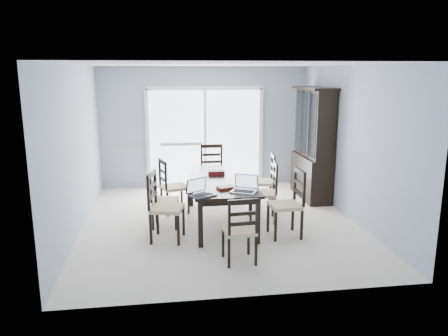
# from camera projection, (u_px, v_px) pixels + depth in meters

# --- Properties ---
(floor) EXTENTS (5.00, 5.00, 0.00)m
(floor) POSITION_uv_depth(u_px,v_px,m) (220.00, 222.00, 7.37)
(floor) COLOR silver
(floor) RESTS_ON ground
(ceiling) EXTENTS (5.00, 5.00, 0.00)m
(ceiling) POSITION_uv_depth(u_px,v_px,m) (220.00, 64.00, 6.80)
(ceiling) COLOR white
(ceiling) RESTS_ON back_wall
(back_wall) EXTENTS (4.50, 0.02, 2.60)m
(back_wall) POSITION_uv_depth(u_px,v_px,m) (205.00, 127.00, 9.50)
(back_wall) COLOR #939EAF
(back_wall) RESTS_ON floor
(wall_left) EXTENTS (0.02, 5.00, 2.60)m
(wall_left) POSITION_uv_depth(u_px,v_px,m) (77.00, 150.00, 6.78)
(wall_left) COLOR #939EAF
(wall_left) RESTS_ON floor
(wall_right) EXTENTS (0.02, 5.00, 2.60)m
(wall_right) POSITION_uv_depth(u_px,v_px,m) (351.00, 143.00, 7.39)
(wall_right) COLOR #939EAF
(wall_right) RESTS_ON floor
(balcony) EXTENTS (4.50, 2.00, 0.10)m
(balcony) POSITION_uv_depth(u_px,v_px,m) (201.00, 177.00, 10.76)
(balcony) COLOR gray
(balcony) RESTS_ON ground
(railing) EXTENTS (4.50, 0.06, 1.10)m
(railing) POSITION_uv_depth(u_px,v_px,m) (198.00, 146.00, 11.60)
(railing) COLOR #99999E
(railing) RESTS_ON balcony
(dining_table) EXTENTS (1.00, 2.20, 0.75)m
(dining_table) POSITION_uv_depth(u_px,v_px,m) (220.00, 184.00, 7.22)
(dining_table) COLOR black
(dining_table) RESTS_ON floor
(china_hutch) EXTENTS (0.50, 1.38, 2.20)m
(china_hutch) POSITION_uv_depth(u_px,v_px,m) (313.00, 145.00, 8.62)
(china_hutch) COLOR black
(china_hutch) RESTS_ON floor
(sliding_door) EXTENTS (2.52, 0.05, 2.18)m
(sliding_door) POSITION_uv_depth(u_px,v_px,m) (205.00, 137.00, 9.53)
(sliding_door) COLOR silver
(sliding_door) RESTS_ON floor
(chair_left_near) EXTENTS (0.56, 0.55, 1.21)m
(chair_left_near) POSITION_uv_depth(u_px,v_px,m) (160.00, 199.00, 6.49)
(chair_left_near) COLOR black
(chair_left_near) RESTS_ON floor
(chair_left_mid) EXTENTS (0.46, 0.45, 1.07)m
(chair_left_mid) POSITION_uv_depth(u_px,v_px,m) (159.00, 193.00, 7.06)
(chair_left_mid) COLOR black
(chair_left_mid) RESTS_ON floor
(chair_left_far) EXTENTS (0.54, 0.53, 1.14)m
(chair_left_far) POSITION_uv_depth(u_px,v_px,m) (169.00, 180.00, 7.74)
(chair_left_far) COLOR black
(chair_left_far) RESTS_ON floor
(chair_right_near) EXTENTS (0.48, 0.47, 1.20)m
(chair_right_near) POSITION_uv_depth(u_px,v_px,m) (292.00, 196.00, 6.66)
(chair_right_near) COLOR black
(chair_right_near) RESTS_ON floor
(chair_right_mid) EXTENTS (0.52, 0.51, 1.18)m
(chair_right_mid) POSITION_uv_depth(u_px,v_px,m) (268.00, 185.00, 7.34)
(chair_right_mid) COLOR black
(chair_right_mid) RESTS_ON floor
(chair_right_far) EXTENTS (0.50, 0.49, 1.16)m
(chair_right_far) POSITION_uv_depth(u_px,v_px,m) (267.00, 175.00, 8.11)
(chair_right_far) COLOR black
(chair_right_far) RESTS_ON floor
(chair_end_near) EXTENTS (0.43, 0.44, 1.07)m
(chair_end_near) POSITION_uv_depth(u_px,v_px,m) (241.00, 224.00, 5.66)
(chair_end_near) COLOR black
(chair_end_near) RESTS_ON floor
(chair_end_far) EXTENTS (0.46, 0.47, 1.21)m
(chair_end_far) POSITION_uv_depth(u_px,v_px,m) (212.00, 165.00, 8.83)
(chair_end_far) COLOR black
(chair_end_far) RESTS_ON floor
(laptop_dark) EXTENTS (0.43, 0.40, 0.24)m
(laptop_dark) POSITION_uv_depth(u_px,v_px,m) (203.00, 192.00, 6.23)
(laptop_dark) COLOR black
(laptop_dark) RESTS_ON dining_table
(laptop_silver) EXTENTS (0.44, 0.39, 0.25)m
(laptop_silver) POSITION_uv_depth(u_px,v_px,m) (244.00, 188.00, 6.42)
(laptop_silver) COLOR silver
(laptop_silver) RESTS_ON dining_table
(book_stack) EXTENTS (0.30, 0.26, 0.04)m
(book_stack) POSITION_uv_depth(u_px,v_px,m) (225.00, 187.00, 6.63)
(book_stack) COLOR maroon
(book_stack) RESTS_ON dining_table
(cell_phone) EXTENTS (0.11, 0.08, 0.01)m
(cell_phone) POSITION_uv_depth(u_px,v_px,m) (232.00, 193.00, 6.40)
(cell_phone) COLOR black
(cell_phone) RESTS_ON dining_table
(game_box) EXTENTS (0.28, 0.15, 0.07)m
(game_box) POSITION_uv_depth(u_px,v_px,m) (216.00, 173.00, 7.52)
(game_box) COLOR #501012
(game_box) RESTS_ON dining_table
(hot_tub) EXTENTS (1.92, 1.72, 0.97)m
(hot_tub) POSITION_uv_depth(u_px,v_px,m) (161.00, 158.00, 10.32)
(hot_tub) COLOR maroon
(hot_tub) RESTS_ON balcony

